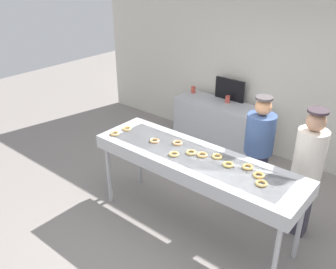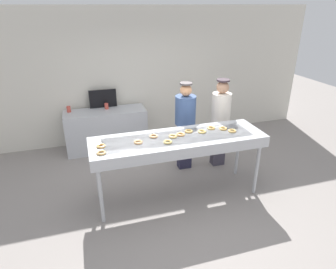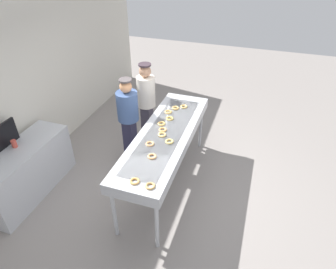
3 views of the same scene
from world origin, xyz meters
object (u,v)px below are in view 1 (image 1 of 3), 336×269
(glazed_donut_7, at_px, (228,164))
(prep_counter, at_px, (220,126))
(glazed_donut_1, at_px, (259,175))
(glazed_donut_5, at_px, (261,183))
(glazed_donut_0, at_px, (155,141))
(menu_display, at_px, (230,90))
(fryer_conveyor, at_px, (195,163))
(glazed_donut_3, at_px, (177,143))
(glazed_donut_6, at_px, (248,167))
(worker_assistant, at_px, (258,147))
(glazed_donut_8, at_px, (127,129))
(paper_cup_0, at_px, (228,99))
(glazed_donut_11, at_px, (115,134))
(glazed_donut_2, at_px, (174,154))
(glazed_donut_10, at_px, (217,156))
(glazed_donut_9, at_px, (202,155))
(paper_cup_1, at_px, (193,90))
(worker_baker, at_px, (307,166))
(glazed_donut_4, at_px, (191,152))

(glazed_donut_7, xyz_separation_m, prep_counter, (-1.33, 2.01, -0.63))
(glazed_donut_1, relative_size, glazed_donut_5, 1.00)
(glazed_donut_0, relative_size, menu_display, 0.22)
(fryer_conveyor, distance_m, glazed_donut_3, 0.39)
(glazed_donut_6, bearing_deg, worker_assistant, 106.50)
(glazed_donut_3, bearing_deg, glazed_donut_6, 2.51)
(glazed_donut_8, relative_size, paper_cup_0, 1.04)
(glazed_donut_11, relative_size, worker_assistant, 0.08)
(glazed_donut_1, xyz_separation_m, menu_display, (-1.70, 2.24, -0.01))
(paper_cup_0, height_order, menu_display, menu_display)
(glazed_donut_2, relative_size, glazed_donut_6, 1.00)
(glazed_donut_10, bearing_deg, paper_cup_0, 117.85)
(glazed_donut_9, distance_m, glazed_donut_10, 0.18)
(glazed_donut_1, distance_m, worker_assistant, 0.85)
(glazed_donut_1, bearing_deg, prep_counter, 130.45)
(glazed_donut_6, xyz_separation_m, glazed_donut_8, (-1.77, -0.15, 0.00))
(glazed_donut_3, bearing_deg, glazed_donut_9, -7.37)
(glazed_donut_6, bearing_deg, glazed_donut_10, -177.36)
(paper_cup_1, bearing_deg, fryer_conveyor, -53.57)
(glazed_donut_6, bearing_deg, glazed_donut_3, -177.49)
(glazed_donut_10, relative_size, worker_assistant, 0.08)
(glazed_donut_7, bearing_deg, glazed_donut_11, -170.14)
(glazed_donut_8, relative_size, worker_assistant, 0.08)
(glazed_donut_3, height_order, glazed_donut_6, same)
(glazed_donut_0, distance_m, glazed_donut_6, 1.25)
(glazed_donut_1, height_order, glazed_donut_2, same)
(glazed_donut_1, height_order, glazed_donut_11, same)
(glazed_donut_8, xyz_separation_m, prep_counter, (0.24, 2.07, -0.63))
(glazed_donut_2, bearing_deg, glazed_donut_7, 18.12)
(prep_counter, xyz_separation_m, paper_cup_0, (0.05, 0.11, 0.50))
(glazed_donut_0, distance_m, glazed_donut_11, 0.58)
(glazed_donut_6, relative_size, worker_baker, 0.08)
(glazed_donut_7, height_order, prep_counter, glazed_donut_7)
(fryer_conveyor, relative_size, paper_cup_0, 21.93)
(glazed_donut_4, relative_size, glazed_donut_6, 1.00)
(glazed_donut_0, xyz_separation_m, prep_counter, (-0.29, 2.10, -0.63))
(glazed_donut_10, bearing_deg, glazed_donut_6, 2.64)
(glazed_donut_0, relative_size, glazed_donut_7, 1.00)
(glazed_donut_5, relative_size, paper_cup_0, 1.04)
(glazed_donut_4, distance_m, paper_cup_1, 2.68)
(glazed_donut_0, distance_m, glazed_donut_4, 0.55)
(glazed_donut_2, bearing_deg, glazed_donut_4, 51.29)
(glazed_donut_2, bearing_deg, glazed_donut_6, 19.82)
(glazed_donut_4, relative_size, menu_display, 0.22)
(glazed_donut_5, height_order, paper_cup_0, glazed_donut_5)
(glazed_donut_3, xyz_separation_m, glazed_donut_7, (0.77, -0.05, 0.00))
(worker_baker, bearing_deg, glazed_donut_10, 37.08)
(worker_baker, height_order, menu_display, worker_baker)
(glazed_donut_2, xyz_separation_m, paper_cup_1, (-1.41, 2.35, -0.14))
(glazed_donut_2, bearing_deg, fryer_conveyor, 33.66)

